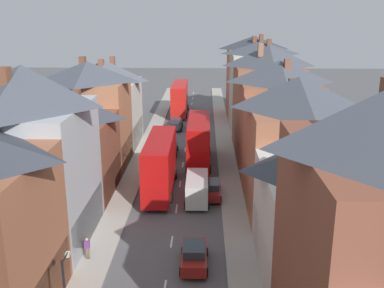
# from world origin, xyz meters

# --- Properties ---
(pavement_left) EXTENTS (2.20, 104.00, 0.14)m
(pavement_left) POSITION_xyz_m (-5.10, 38.00, 0.07)
(pavement_left) COLOR #A8A399
(pavement_left) RESTS_ON ground
(pavement_right) EXTENTS (2.20, 104.00, 0.14)m
(pavement_right) POSITION_xyz_m (5.10, 38.00, 0.07)
(pavement_right) COLOR #A8A399
(pavement_right) RESTS_ON ground
(centre_line_dashes) EXTENTS (0.14, 97.80, 0.01)m
(centre_line_dashes) POSITION_xyz_m (0.00, 36.00, 0.01)
(centre_line_dashes) COLOR silver
(centre_line_dashes) RESTS_ON ground
(terrace_row_left) EXTENTS (8.00, 61.83, 14.20)m
(terrace_row_left) POSITION_xyz_m (-10.19, 16.58, 6.02)
(terrace_row_left) COLOR brown
(terrace_row_left) RESTS_ON ground
(terrace_row_right) EXTENTS (8.00, 77.60, 14.45)m
(terrace_row_right) POSITION_xyz_m (10.19, 28.33, 6.13)
(terrace_row_right) COLOR #ADB2B7
(terrace_row_right) RESTS_ON ground
(double_decker_bus_lead) EXTENTS (2.74, 10.80, 5.30)m
(double_decker_bus_lead) POSITION_xyz_m (-1.81, 62.65, 2.82)
(double_decker_bus_lead) COLOR red
(double_decker_bus_lead) RESTS_ON ground
(double_decker_bus_mid_street) EXTENTS (2.74, 10.80, 5.30)m
(double_decker_bus_mid_street) POSITION_xyz_m (1.79, 36.17, 2.82)
(double_decker_bus_mid_street) COLOR #B70F0F
(double_decker_bus_mid_street) RESTS_ON ground
(double_decker_bus_far_approaching) EXTENTS (2.74, 10.80, 5.30)m
(double_decker_bus_far_approaching) POSITION_xyz_m (-1.81, 28.09, 2.82)
(double_decker_bus_far_approaching) COLOR #B70F0F
(double_decker_bus_far_approaching) RESTS_ON ground
(car_near_blue) EXTENTS (1.90, 4.54, 1.63)m
(car_near_blue) POSITION_xyz_m (-1.80, 39.97, 0.82)
(car_near_blue) COLOR #144728
(car_near_blue) RESTS_ON ground
(car_near_silver) EXTENTS (1.90, 4.45, 1.65)m
(car_near_silver) POSITION_xyz_m (3.10, 26.73, 0.83)
(car_near_silver) COLOR maroon
(car_near_silver) RESTS_ON ground
(car_parked_left_a) EXTENTS (1.90, 4.17, 1.70)m
(car_parked_left_a) POSITION_xyz_m (1.80, 14.64, 0.86)
(car_parked_left_a) COLOR maroon
(car_parked_left_a) RESTS_ON ground
(car_mid_black) EXTENTS (1.90, 4.02, 1.63)m
(car_mid_black) POSITION_xyz_m (-3.10, 37.26, 0.82)
(car_mid_black) COLOR #144728
(car_mid_black) RESTS_ON ground
(car_parked_left_b) EXTENTS (1.90, 4.44, 1.70)m
(car_parked_left_b) POSITION_xyz_m (-1.80, 52.28, 0.85)
(car_parked_left_b) COLOR black
(car_parked_left_b) RESTS_ON ground
(delivery_van) EXTENTS (2.20, 5.20, 2.41)m
(delivery_van) POSITION_xyz_m (1.80, 25.55, 1.34)
(delivery_van) COLOR silver
(delivery_van) RESTS_ON ground
(pedestrian_mid_left) EXTENTS (0.36, 0.22, 1.61)m
(pedestrian_mid_left) POSITION_xyz_m (-5.67, 15.14, 1.03)
(pedestrian_mid_left) COLOR brown
(pedestrian_mid_left) RESTS_ON pavement_left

